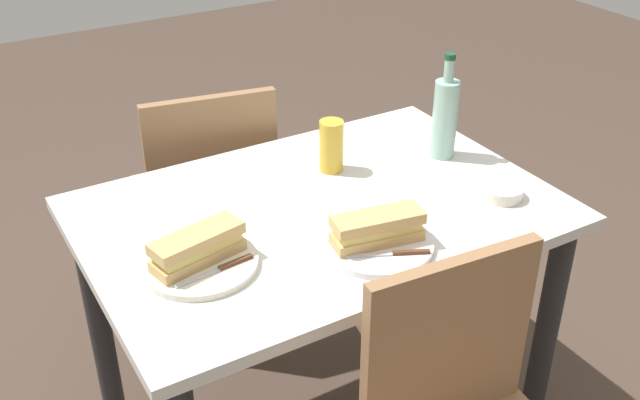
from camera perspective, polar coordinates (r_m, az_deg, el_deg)
dining_table at (r=1.86m, az=0.00°, el=-3.72°), size 1.11×0.76×0.73m
chair_near at (r=2.35m, az=-8.37°, el=0.29°), size 0.46×0.46×0.86m
plate_near at (r=1.65m, az=4.30°, el=-3.34°), size 0.25×0.25×0.01m
baguette_sandwich_near at (r=1.63m, az=4.35°, el=-2.13°), size 0.21×0.10×0.07m
knife_near at (r=1.61m, az=5.54°, el=-4.04°), size 0.17×0.09×0.01m
plate_far at (r=1.61m, az=-9.10°, el=-4.74°), size 0.25×0.25×0.01m
baguette_sandwich_far at (r=1.59m, az=-9.22°, el=-3.51°), size 0.21×0.11×0.07m
knife_far at (r=1.57m, az=-7.60°, el=-5.17°), size 0.18×0.03×0.01m
water_bottle at (r=2.01m, az=9.41°, el=6.23°), size 0.07×0.07×0.29m
beer_glass at (r=1.93m, az=0.86°, el=4.10°), size 0.06×0.06×0.14m
olive_bowl at (r=1.88m, az=13.60°, el=0.59°), size 0.10×0.10×0.03m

